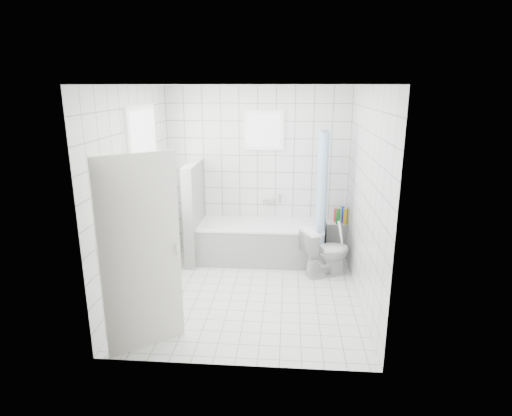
{
  "coord_description": "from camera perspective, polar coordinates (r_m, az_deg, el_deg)",
  "views": [
    {
      "loc": [
        0.48,
        -5.01,
        2.59
      ],
      "look_at": [
        0.07,
        0.35,
        1.05
      ],
      "focal_mm": 30.0,
      "sensor_mm": 36.0,
      "label": 1
    }
  ],
  "objects": [
    {
      "name": "bathtub",
      "position": [
        6.56,
        0.6,
        -4.52
      ],
      "size": [
        1.87,
        0.77,
        0.58
      ],
      "color": "white",
      "rests_on": "ground"
    },
    {
      "name": "door",
      "position": [
        4.33,
        -15.05,
        -6.12
      ],
      "size": [
        0.66,
        0.52,
        2.0
      ],
      "primitive_type": "cube",
      "rotation": [
        0.0,
        0.0,
        -0.91
      ],
      "color": "silver",
      "rests_on": "ground"
    },
    {
      "name": "tub_faucet",
      "position": [
        6.7,
        1.66,
        0.94
      ],
      "size": [
        0.18,
        0.06,
        0.06
      ],
      "primitive_type": "cube",
      "color": "silver",
      "rests_on": "wall_back"
    },
    {
      "name": "ceiling",
      "position": [
        5.03,
        -1.09,
        16.1
      ],
      "size": [
        3.0,
        3.0,
        0.0
      ],
      "primitive_type": "plane",
      "rotation": [
        3.14,
        0.0,
        0.0
      ],
      "color": "white",
      "rests_on": "ground"
    },
    {
      "name": "ground",
      "position": [
        5.66,
        -0.95,
        -11.25
      ],
      "size": [
        3.0,
        3.0,
        0.0
      ],
      "primitive_type": "plane",
      "color": "white",
      "rests_on": "ground"
    },
    {
      "name": "wall_back",
      "position": [
        6.65,
        0.2,
        4.81
      ],
      "size": [
        2.8,
        0.02,
        2.6
      ],
      "primitive_type": "cube",
      "color": "white",
      "rests_on": "ground"
    },
    {
      "name": "ledge_bottles",
      "position": [
        6.7,
        11.26,
        -0.99
      ],
      "size": [
        0.19,
        0.17,
        0.26
      ],
      "color": "#168629",
      "rests_on": "tiled_ledge"
    },
    {
      "name": "toilet",
      "position": [
        6.11,
        9.32,
        -5.75
      ],
      "size": [
        0.78,
        0.64,
        0.7
      ],
      "primitive_type": "imported",
      "rotation": [
        0.0,
        0.0,
        1.99
      ],
      "color": "white",
      "rests_on": "ground"
    },
    {
      "name": "window_left",
      "position": [
        5.7,
        -14.49,
        5.49
      ],
      "size": [
        0.01,
        0.9,
        1.4
      ],
      "primitive_type": "cube",
      "color": "white",
      "rests_on": "wall_left"
    },
    {
      "name": "partition_wall",
      "position": [
        6.51,
        -8.24,
        -0.6
      ],
      "size": [
        0.15,
        0.85,
        1.5
      ],
      "primitive_type": "cube",
      "color": "white",
      "rests_on": "ground"
    },
    {
      "name": "sill_bottles",
      "position": [
        5.93,
        -13.2,
        0.3
      ],
      "size": [
        0.17,
        0.43,
        0.32
      ],
      "color": "white",
      "rests_on": "window_sill"
    },
    {
      "name": "curtain_rod",
      "position": [
        6.15,
        8.93,
        10.3
      ],
      "size": [
        0.02,
        0.8,
        0.02
      ],
      "primitive_type": "cylinder",
      "rotation": [
        1.57,
        0.0,
        0.0
      ],
      "color": "silver",
      "rests_on": "wall_back"
    },
    {
      "name": "shower_curtain",
      "position": [
        6.18,
        8.66,
        1.85
      ],
      "size": [
        0.14,
        0.48,
        1.78
      ],
      "primitive_type": null,
      "color": "#4383C7",
      "rests_on": "curtain_rod"
    },
    {
      "name": "window_back",
      "position": [
        6.51,
        1.07,
        10.34
      ],
      "size": [
        0.5,
        0.01,
        0.5
      ],
      "primitive_type": "cube",
      "color": "white",
      "rests_on": "wall_back"
    },
    {
      "name": "tiled_ledge",
      "position": [
        6.84,
        10.94,
        -4.09
      ],
      "size": [
        0.4,
        0.24,
        0.55
      ],
      "primitive_type": "cube",
      "color": "white",
      "rests_on": "ground"
    },
    {
      "name": "wall_right",
      "position": [
        5.25,
        14.37,
        1.27
      ],
      "size": [
        0.02,
        3.0,
        2.6
      ],
      "primitive_type": "cube",
      "color": "white",
      "rests_on": "ground"
    },
    {
      "name": "window_sill",
      "position": [
        5.86,
        -13.57,
        -1.63
      ],
      "size": [
        0.18,
        1.02,
        0.08
      ],
      "primitive_type": "cube",
      "color": "white",
      "rests_on": "wall_left"
    },
    {
      "name": "wall_left",
      "position": [
        5.5,
        -15.7,
        1.83
      ],
      "size": [
        0.02,
        3.0,
        2.6
      ],
      "primitive_type": "cube",
      "color": "white",
      "rests_on": "ground"
    },
    {
      "name": "wall_front",
      "position": [
        3.77,
        -3.17,
        -4.05
      ],
      "size": [
        2.8,
        0.02,
        2.6
      ],
      "primitive_type": "cube",
      "color": "white",
      "rests_on": "ground"
    }
  ]
}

